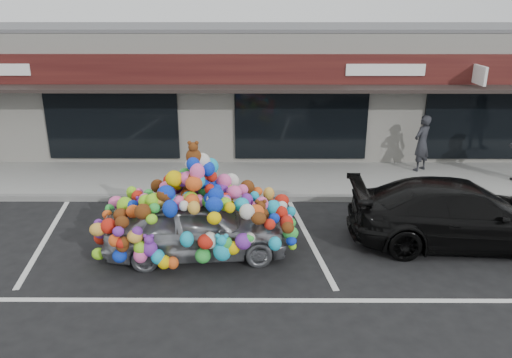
{
  "coord_description": "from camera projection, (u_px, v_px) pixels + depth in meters",
  "views": [
    {
      "loc": [
        1.64,
        -10.04,
        5.08
      ],
      "look_at": [
        1.59,
        1.4,
        1.02
      ],
      "focal_mm": 35.0,
      "sensor_mm": 36.0,
      "label": 1
    }
  ],
  "objects": [
    {
      "name": "parking_stripe_left",
      "position": [
        46.0,
        238.0,
        11.37
      ],
      "size": [
        0.73,
        4.37,
        0.01
      ],
      "primitive_type": "cube",
      "rotation": [
        0.0,
        0.0,
        0.14
      ],
      "color": "silver",
      "rests_on": "ground"
    },
    {
      "name": "ground",
      "position": [
        185.0,
        242.0,
        11.17
      ],
      "size": [
        90.0,
        90.0,
        0.0
      ],
      "primitive_type": "plane",
      "color": "black",
      "rests_on": "ground"
    },
    {
      "name": "black_sedan",
      "position": [
        461.0,
        214.0,
        10.91
      ],
      "size": [
        2.15,
        4.94,
        1.41
      ],
      "primitive_type": "imported",
      "rotation": [
        0.0,
        0.0,
        1.54
      ],
      "color": "black",
      "rests_on": "ground"
    },
    {
      "name": "sidewalk",
      "position": [
        203.0,
        180.0,
        14.91
      ],
      "size": [
        26.0,
        3.0,
        0.15
      ],
      "primitive_type": "cube",
      "color": "gray",
      "rests_on": "ground"
    },
    {
      "name": "lane_line",
      "position": [
        278.0,
        300.0,
        8.99
      ],
      "size": [
        14.0,
        0.12,
        0.01
      ],
      "primitive_type": "cube",
      "color": "silver",
      "rests_on": "ground"
    },
    {
      "name": "pedestrian_a",
      "position": [
        422.0,
        143.0,
        15.24
      ],
      "size": [
        0.75,
        0.72,
        1.73
      ],
      "primitive_type": "imported",
      "rotation": [
        0.0,
        0.0,
        3.82
      ],
      "color": "#242329",
      "rests_on": "sidewalk"
    },
    {
      "name": "parking_stripe_mid",
      "position": [
        309.0,
        239.0,
        11.34
      ],
      "size": [
        0.73,
        4.37,
        0.01
      ],
      "primitive_type": "cube",
      "rotation": [
        0.0,
        0.0,
        0.14
      ],
      "color": "silver",
      "rests_on": "ground"
    },
    {
      "name": "shop_building",
      "position": [
        214.0,
        86.0,
        18.4
      ],
      "size": [
        24.0,
        7.2,
        4.31
      ],
      "color": "white",
      "rests_on": "ground"
    },
    {
      "name": "toy_car",
      "position": [
        197.0,
        219.0,
        10.41
      ],
      "size": [
        2.8,
        4.24,
        2.39
      ],
      "rotation": [
        0.0,
        0.0,
        1.66
      ],
      "color": "#949B9E",
      "rests_on": "ground"
    },
    {
      "name": "kerb",
      "position": [
        198.0,
        198.0,
        13.5
      ],
      "size": [
        26.0,
        0.18,
        0.16
      ],
      "primitive_type": "cube",
      "color": "slate",
      "rests_on": "ground"
    }
  ]
}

